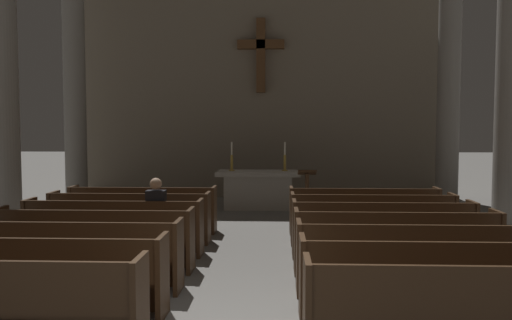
{
  "coord_description": "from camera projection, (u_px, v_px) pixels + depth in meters",
  "views": [
    {
      "loc": [
        0.51,
        -4.8,
        2.17
      ],
      "look_at": [
        0.0,
        7.47,
        1.39
      ],
      "focal_mm": 36.6,
      "sensor_mm": 36.0,
      "label": 1
    }
  ],
  "objects": [
    {
      "name": "pew_left_row_7",
      "position": [
        143.0,
        209.0,
        10.71
      ],
      "size": [
        2.98,
        0.5,
        0.95
      ],
      "color": "#422B19",
      "rests_on": "ground"
    },
    {
      "name": "lone_worshipper",
      "position": [
        157.0,
        214.0,
        8.79
      ],
      "size": [
        0.32,
        0.43,
        1.32
      ],
      "color": "#26262B",
      "rests_on": "ground"
    },
    {
      "name": "column_left_second",
      "position": [
        3.0,
        70.0,
        10.55
      ],
      "size": [
        0.89,
        0.89,
        6.82
      ],
      "color": "gray",
      "rests_on": "ground"
    },
    {
      "name": "pew_left_row_4",
      "position": [
        94.0,
        239.0,
        7.84
      ],
      "size": [
        2.98,
        0.5,
        0.95
      ],
      "color": "#422B19",
      "rests_on": "ground"
    },
    {
      "name": "pew_right_row_2",
      "position": [
        435.0,
        280.0,
        5.74
      ],
      "size": [
        2.98,
        0.5,
        0.95
      ],
      "color": "#422B19",
      "rests_on": "ground"
    },
    {
      "name": "column_left_third",
      "position": [
        75.0,
        85.0,
        14.29
      ],
      "size": [
        0.89,
        0.89,
        6.82
      ],
      "color": "gray",
      "rests_on": "ground"
    },
    {
      "name": "pew_left_row_3",
      "position": [
        69.0,
        255.0,
        6.89
      ],
      "size": [
        2.98,
        0.5,
        0.95
      ],
      "color": "#422B19",
      "rests_on": "ground"
    },
    {
      "name": "pew_right_row_3",
      "position": [
        413.0,
        258.0,
        6.7
      ],
      "size": [
        2.98,
        0.5,
        0.95
      ],
      "color": "#422B19",
      "rests_on": "ground"
    },
    {
      "name": "pew_right_row_5",
      "position": [
        383.0,
        229.0,
        8.61
      ],
      "size": [
        2.98,
        0.5,
        0.95
      ],
      "color": "#422B19",
      "rests_on": "ground"
    },
    {
      "name": "pew_right_row_1",
      "position": [
        467.0,
        311.0,
        4.79
      ],
      "size": [
        2.98,
        0.5,
        0.95
      ],
      "color": "#422B19",
      "rests_on": "ground"
    },
    {
      "name": "column_right_second",
      "position": [
        512.0,
        67.0,
        10.14
      ],
      "size": [
        0.89,
        0.89,
        6.82
      ],
      "color": "gray",
      "rests_on": "ground"
    },
    {
      "name": "pew_right_row_6",
      "position": [
        372.0,
        219.0,
        9.57
      ],
      "size": [
        2.98,
        0.5,
        0.95
      ],
      "color": "#422B19",
      "rests_on": "ground"
    },
    {
      "name": "pew_right_row_7",
      "position": [
        364.0,
        211.0,
        10.52
      ],
      "size": [
        2.98,
        0.5,
        0.95
      ],
      "color": "#422B19",
      "rests_on": "ground"
    },
    {
      "name": "altar",
      "position": [
        258.0,
        189.0,
        13.77
      ],
      "size": [
        2.2,
        0.9,
        1.01
      ],
      "color": "#A8A399",
      "rests_on": "ground"
    },
    {
      "name": "pew_left_row_6",
      "position": [
        130.0,
        217.0,
        9.75
      ],
      "size": [
        2.98,
        0.5,
        0.95
      ],
      "color": "#422B19",
      "rests_on": "ground"
    },
    {
      "name": "pew_left_row_5",
      "position": [
        114.0,
        227.0,
        8.8
      ],
      "size": [
        2.98,
        0.5,
        0.95
      ],
      "color": "#422B19",
      "rests_on": "ground"
    },
    {
      "name": "column_right_third",
      "position": [
        449.0,
        83.0,
        13.87
      ],
      "size": [
        0.89,
        0.89,
        6.82
      ],
      "color": "gray",
      "rests_on": "ground"
    },
    {
      "name": "pew_left_row_2",
      "position": [
        35.0,
        276.0,
        5.93
      ],
      "size": [
        2.98,
        0.5,
        0.95
      ],
      "color": "#422B19",
      "rests_on": "ground"
    },
    {
      "name": "lectern",
      "position": [
        307.0,
        194.0,
        12.52
      ],
      "size": [
        0.44,
        0.36,
        1.15
      ],
      "color": "#422B19",
      "rests_on": "ground"
    },
    {
      "name": "candlestick_left",
      "position": [
        232.0,
        161.0,
        13.75
      ],
      "size": [
        0.16,
        0.16,
        0.76
      ],
      "color": "#B79338",
      "rests_on": "altar"
    },
    {
      "name": "candlestick_right",
      "position": [
        285.0,
        161.0,
        13.69
      ],
      "size": [
        0.16,
        0.16,
        0.76
      ],
      "color": "#B79338",
      "rests_on": "altar"
    },
    {
      "name": "pew_right_row_4",
      "position": [
        396.0,
        242.0,
        7.66
      ],
      "size": [
        2.98,
        0.5,
        0.95
      ],
      "color": "#422B19",
      "rests_on": "ground"
    },
    {
      "name": "apse_with_cross",
      "position": [
        261.0,
        70.0,
        15.91
      ],
      "size": [
        11.08,
        0.51,
        7.82
      ],
      "color": "gray",
      "rests_on": "ground"
    }
  ]
}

